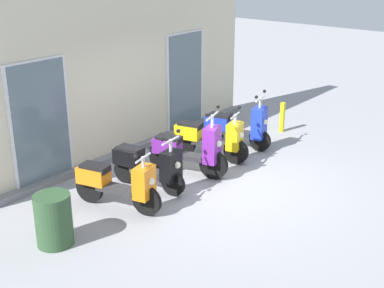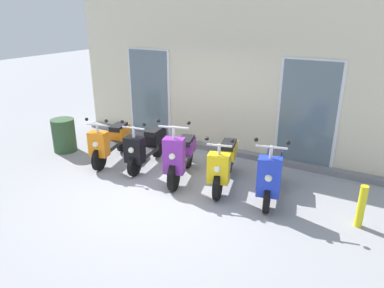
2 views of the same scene
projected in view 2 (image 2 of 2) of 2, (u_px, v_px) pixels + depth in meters
ground_plane at (160, 193)px, 6.56m from camera, size 40.00×40.00×0.00m
storefront_facade at (223, 72)px, 8.07m from camera, size 7.96×0.50×3.84m
scooter_orange at (111, 141)px, 7.86m from camera, size 0.70×1.59×1.12m
scooter_black at (146, 146)px, 7.56m from camera, size 0.59×1.50×1.15m
scooter_purple at (181, 156)px, 6.99m from camera, size 0.77×1.57×1.36m
scooter_yellow at (224, 163)px, 6.74m from camera, size 0.70×1.63×1.14m
scooter_blue at (271, 173)px, 6.26m from camera, size 0.69×1.51×1.28m
curb_bollard at (361, 206)px, 5.45m from camera, size 0.12×0.12×0.70m
trash_bin at (64, 135)px, 8.42m from camera, size 0.54×0.54×0.79m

